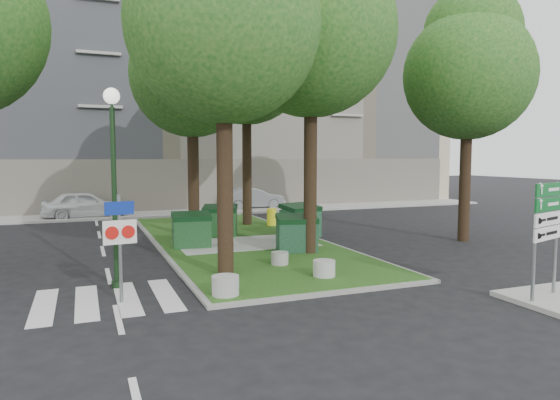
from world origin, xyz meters
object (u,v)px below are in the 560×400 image
dumpster_b (220,221)px  tree_median_near_right (313,15)px  dumpster_d (301,221)px  car_white (85,205)px  traffic_sign_pole (120,234)px  litter_bin (272,217)px  tree_median_near_left (226,7)px  bollard_mid (324,268)px  dumpster_c (297,233)px  bollard_right (280,258)px  car_silver (252,198)px  dumpster_a (191,230)px  directional_sign (546,222)px  tree_median_far (248,50)px  tree_median_mid (194,64)px  bollard_left (225,285)px  street_lamp (113,164)px  tree_street_right (469,63)px

dumpster_b → tree_median_near_right: bearing=-44.2°
dumpster_d → car_white: bearing=109.5°
tree_median_near_right → traffic_sign_pole: (-6.44, -3.39, -6.38)m
dumpster_b → litter_bin: 3.75m
tree_median_near_left → bollard_mid: tree_median_near_left is taller
traffic_sign_pole → dumpster_b: bearing=53.1°
car_white → dumpster_c: bearing=-158.3°
bollard_right → tree_median_near_right: bearing=39.5°
car_white → car_silver: car_white is taller
dumpster_a → directional_sign: bearing=-51.3°
tree_median_far → directional_sign: size_ratio=4.51×
tree_median_mid → bollard_left: bearing=-97.6°
dumpster_c → bollard_right: dumpster_c is taller
street_lamp → car_white: bearing=92.4°
dumpster_b → traffic_sign_pole: bearing=-97.5°
bollard_left → car_white: (-2.96, 17.84, 0.41)m
tree_median_far → car_silver: 10.98m
dumpster_b → bollard_mid: 7.82m
bollard_right → car_silver: bearing=74.4°
tree_median_far → dumpster_d: bearing=-81.1°
tree_median_mid → car_white: size_ratio=2.25×
dumpster_a → bollard_mid: size_ratio=2.37×
tree_street_right → car_silver: bearing=106.1°
dumpster_c → bollard_right: 2.25m
car_white → traffic_sign_pole: bearing=177.4°
tree_median_near_right → tree_median_mid: bearing=123.7°
tree_street_right → car_silver: 16.29m
tree_median_near_left → litter_bin: tree_median_near_left is taller
tree_median_far → bollard_left: tree_median_far is taller
bollard_right → dumpster_b: bearing=92.7°
dumpster_d → bollard_mid: 6.57m
bollard_left → directional_sign: size_ratio=0.24×
tree_median_mid → traffic_sign_pole: tree_median_mid is taller
tree_median_near_left → tree_median_far: bearing=68.7°
tree_median_mid → litter_bin: bearing=27.9°
dumpster_a → litter_bin: 6.28m
tree_median_near_right → dumpster_b: (-2.01, 4.50, -7.25)m
tree_median_near_left → car_white: (-3.61, 15.78, -6.56)m
bollard_mid → directional_sign: 5.52m
litter_bin → car_silver: size_ratio=0.19×
tree_median_near_left → traffic_sign_pole: bearing=-154.7°
dumpster_b → dumpster_c: 4.46m
bollard_mid → street_lamp: bearing=166.2°
tree_street_right → bollard_left: (-11.15, -4.56, -6.63)m
tree_median_near_left → dumpster_b: bearing=77.1°
dumpster_b → dumpster_c: size_ratio=1.05×
litter_bin → street_lamp: size_ratio=0.16×
bollard_mid → directional_sign: bearing=-43.8°
traffic_sign_pole → directional_sign: directional_sign is taller
dumpster_c → litter_bin: dumpster_c is taller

